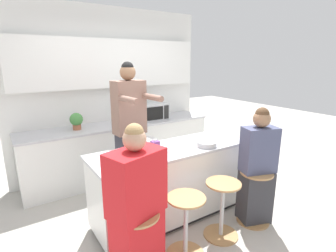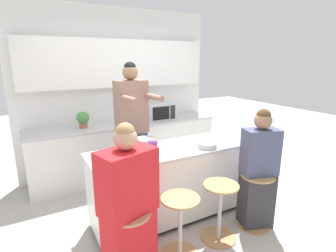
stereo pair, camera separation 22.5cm
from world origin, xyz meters
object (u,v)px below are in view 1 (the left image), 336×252
object	(u,v)px
bar_stool_leftmost	(139,244)
potted_plant	(76,120)
person_cooking	(130,136)
juice_carton	(155,149)
bar_stool_center_right	(222,207)
kitchen_island	(171,183)
cooking_pot	(145,144)
bar_stool_center_left	(186,224)
microwave	(152,111)
coffee_cup_near	(113,163)
fruit_bowl	(120,157)
person_seated_near	(257,171)
person_wrapped_blanket	(137,210)
bar_stool_rightmost	(255,195)

from	to	relation	value
bar_stool_leftmost	potted_plant	distance (m)	2.20
person_cooking	juice_carton	bearing A→B (deg)	-98.58
bar_stool_leftmost	bar_stool_center_right	distance (m)	1.02
kitchen_island	bar_stool_center_right	size ratio (longest dim) A/B	3.00
kitchen_island	bar_stool_center_right	xyz separation A→B (m)	(0.25, -0.61, -0.11)
kitchen_island	cooking_pot	world-z (taller)	cooking_pot
person_cooking	cooking_pot	xyz separation A→B (m)	(-0.02, -0.44, 0.01)
bar_stool_center_left	microwave	world-z (taller)	microwave
bar_stool_leftmost	bar_stool_center_left	size ratio (longest dim) A/B	1.00
kitchen_island	coffee_cup_near	distance (m)	0.92
kitchen_island	microwave	distance (m)	1.63
person_cooking	microwave	xyz separation A→B (m)	(0.81, 0.84, 0.09)
bar_stool_center_right	cooking_pot	xyz separation A→B (m)	(-0.52, 0.75, 0.60)
bar_stool_center_right	potted_plant	distance (m)	2.37
juice_carton	potted_plant	xyz separation A→B (m)	(-0.39, 1.61, 0.04)
juice_carton	potted_plant	bearing A→B (deg)	103.49
coffee_cup_near	potted_plant	bearing A→B (deg)	87.02
fruit_bowl	coffee_cup_near	size ratio (longest dim) A/B	1.60
bar_stool_center_right	coffee_cup_near	xyz separation A→B (m)	(-1.02, 0.45, 0.58)
person_cooking	cooking_pot	size ratio (longest dim) A/B	5.61
bar_stool_center_left	person_seated_near	world-z (taller)	person_seated_near
potted_plant	cooking_pot	bearing A→B (deg)	-72.24
bar_stool_center_left	cooking_pot	xyz separation A→B (m)	(-0.01, 0.77, 0.60)
bar_stool_leftmost	potted_plant	world-z (taller)	potted_plant
bar_stool_center_left	cooking_pot	distance (m)	0.98
bar_stool_center_left	bar_stool_leftmost	bearing A→B (deg)	179.69
bar_stool_center_left	potted_plant	bearing A→B (deg)	101.68
bar_stool_leftmost	person_cooking	bearing A→B (deg)	66.83
person_seated_near	coffee_cup_near	distance (m)	1.65
person_wrapped_blanket	person_seated_near	distance (m)	1.55
fruit_bowl	juice_carton	distance (m)	0.37
person_cooking	person_seated_near	size ratio (longest dim) A/B	1.35
bar_stool_leftmost	juice_carton	distance (m)	0.92
person_seated_near	potted_plant	distance (m)	2.57
coffee_cup_near	juice_carton	bearing A→B (deg)	1.41
bar_stool_center_right	cooking_pot	distance (m)	1.09
bar_stool_rightmost	microwave	xyz separation A→B (m)	(-0.19, 2.05, 0.68)
person_wrapped_blanket	bar_stool_rightmost	bearing A→B (deg)	-16.95
bar_stool_center_right	person_cooking	world-z (taller)	person_cooking
person_seated_near	kitchen_island	bearing A→B (deg)	161.68
kitchen_island	juice_carton	size ratio (longest dim) A/B	9.82
juice_carton	microwave	world-z (taller)	microwave
microwave	fruit_bowl	bearing A→B (deg)	-130.25
kitchen_island	person_seated_near	distance (m)	1.01
bar_stool_center_right	fruit_bowl	world-z (taller)	fruit_bowl
bar_stool_center_right	person_cooking	bearing A→B (deg)	112.66
coffee_cup_near	person_cooking	bearing A→B (deg)	54.52
person_cooking	microwave	bearing A→B (deg)	41.96
bar_stool_rightmost	cooking_pot	distance (m)	1.42
microwave	person_seated_near	bearing A→B (deg)	-83.77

